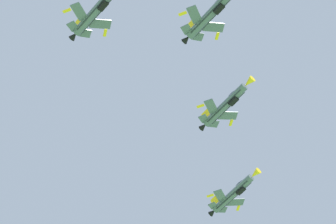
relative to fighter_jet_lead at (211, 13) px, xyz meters
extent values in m
cylinder|color=#4C5666|center=(-0.13, 0.25, 0.00)|extent=(7.05, 11.43, 1.70)
cube|color=#232833|center=(-0.01, 0.31, -0.45)|extent=(5.99, 9.63, 0.81)
cone|color=black|center=(-3.25, 6.24, 0.00)|extent=(1.95, 2.05, 1.36)
ellipsoid|color=#192333|center=(0.92, -2.18, 0.61)|extent=(2.70, 3.47, 1.37)
cube|color=black|center=(1.08, -1.56, -0.78)|extent=(2.17, 2.55, 1.13)
cube|color=#4C5666|center=(1.31, 2.94, 0.68)|extent=(4.09, 1.93, 1.42)
cube|color=yellow|center=(2.58, 4.86, 1.29)|extent=(0.62, 1.60, 0.39)
cube|color=#4C5666|center=(-3.11, 0.63, -0.85)|extent=(3.87, 4.43, 1.42)
cube|color=yellow|center=(-5.41, 0.69, -1.46)|extent=(1.66, 1.40, 0.39)
cube|color=#4C5666|center=(-1.19, 5.45, 0.44)|extent=(2.30, 1.90, 0.80)
cube|color=#4C5666|center=(-3.78, 4.10, -0.45)|extent=(2.69, 2.74, 0.80)
cube|color=yellow|center=(-2.82, 4.26, 1.73)|extent=(2.05, 2.75, 2.54)
cylinder|color=#4C5666|center=(8.75, 21.05, 4.19)|extent=(7.05, 11.43, 1.70)
cube|color=#232833|center=(8.88, 21.12, 3.75)|extent=(5.98, 9.63, 0.84)
cone|color=yellow|center=(12.05, 14.71, 4.19)|extent=(2.50, 2.85, 1.56)
cone|color=black|center=(5.63, 27.03, 4.19)|extent=(1.95, 2.05, 1.36)
ellipsoid|color=#192333|center=(9.78, 18.61, 4.79)|extent=(2.72, 3.48, 1.40)
cube|color=black|center=(9.97, 19.25, 3.42)|extent=(2.18, 2.56, 1.15)
cube|color=#4C5666|center=(10.17, 23.72, 4.95)|extent=(4.06, 1.93, 1.54)
cube|color=yellow|center=(11.42, 25.63, 5.63)|extent=(0.62, 1.60, 0.41)
cube|color=#4C5666|center=(5.79, 21.44, 3.27)|extent=(3.85, 4.41, 1.54)
cube|color=yellow|center=(3.51, 21.51, 2.59)|extent=(1.66, 1.40, 0.41)
cube|color=#4C5666|center=(7.67, 26.24, 4.68)|extent=(2.29, 1.90, 0.86)
cube|color=#4C5666|center=(5.11, 24.90, 3.70)|extent=(2.68, 2.73, 0.86)
cube|color=yellow|center=(6.01, 25.04, 5.90)|extent=(2.11, 2.78, 2.53)
cylinder|color=#4C5666|center=(-21.49, 5.20, 1.48)|extent=(7.05, 11.43, 1.70)
cube|color=#232833|center=(-21.36, 5.27, 1.04)|extent=(5.98, 9.63, 0.82)
cone|color=black|center=(-24.61, 11.19, 1.48)|extent=(1.95, 2.05, 1.36)
ellipsoid|color=#192333|center=(-20.44, 2.77, 2.09)|extent=(2.70, 3.48, 1.38)
cube|color=black|center=(-20.28, 3.40, 0.71)|extent=(2.17, 2.55, 1.13)
cube|color=#4C5666|center=(-20.05, 7.89, 2.19)|extent=(4.08, 1.93, 1.46)
cube|color=yellow|center=(-18.79, 9.80, 2.82)|extent=(0.62, 1.60, 0.40)
cube|color=#4C5666|center=(-24.47, 5.59, 0.61)|extent=(3.87, 4.43, 1.46)
cube|color=yellow|center=(-26.76, 5.65, -0.02)|extent=(1.66, 1.40, 0.40)
cube|color=#4C5666|center=(-22.56, 10.40, 1.94)|extent=(2.30, 1.90, 0.82)
cube|color=#4C5666|center=(-25.14, 9.06, 1.02)|extent=(2.69, 2.74, 0.82)
cube|color=yellow|center=(-24.19, 9.21, 3.21)|extent=(2.07, 2.76, 2.54)
cylinder|color=#4C5666|center=(16.59, 43.03, 4.72)|extent=(7.05, 11.43, 1.70)
cube|color=#232833|center=(16.73, 43.10, 4.28)|extent=(5.98, 9.63, 0.86)
cone|color=yellow|center=(19.89, 36.69, 4.72)|extent=(2.50, 2.85, 1.56)
cone|color=black|center=(13.47, 49.01, 4.72)|extent=(1.95, 2.05, 1.36)
ellipsoid|color=#192333|center=(17.62, 40.59, 5.32)|extent=(2.73, 3.49, 1.41)
cube|color=black|center=(17.83, 41.24, 3.96)|extent=(2.19, 2.56, 1.16)
cube|color=#4C5666|center=(18.00, 45.70, 5.52)|extent=(4.04, 1.93, 1.60)
cube|color=yellow|center=(19.24, 47.60, 6.23)|extent=(0.62, 1.60, 0.41)
cube|color=#4C5666|center=(13.64, 43.43, 3.76)|extent=(3.84, 4.39, 1.60)
cube|color=yellow|center=(11.37, 43.50, 3.06)|extent=(1.66, 1.40, 0.41)
cube|color=#4C5666|center=(15.50, 48.21, 5.24)|extent=(2.28, 1.90, 0.89)
cube|color=#4C5666|center=(12.96, 46.89, 4.21)|extent=(2.67, 2.72, 0.89)
cube|color=yellow|center=(13.83, 47.00, 6.43)|extent=(2.14, 2.80, 2.52)
camera|label=1|loc=(-20.95, -54.10, -136.39)|focal=82.83mm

